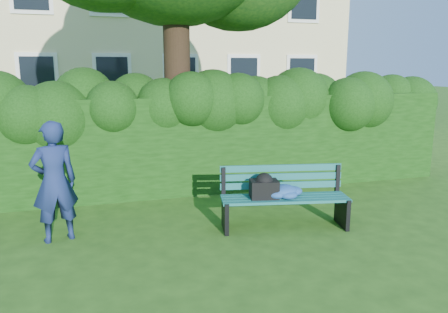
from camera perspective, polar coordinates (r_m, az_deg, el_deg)
name	(u,v)px	position (r m, az deg, el deg)	size (l,w,h in m)	color
ground	(236,227)	(6.54, 1.54, -9.20)	(80.00, 80.00, 0.00)	#284D17
hedge	(200,143)	(8.35, -3.17, 1.77)	(10.00, 1.00, 1.80)	black
park_bench	(280,194)	(6.44, 7.28, -4.89)	(1.91, 0.90, 0.89)	#0F494D
man_reading	(54,182)	(6.25, -21.30, -3.10)	(0.60, 0.39, 1.64)	navy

